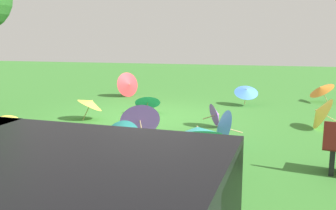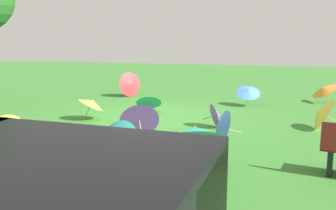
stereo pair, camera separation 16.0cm
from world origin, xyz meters
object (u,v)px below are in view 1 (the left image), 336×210
(parasol_blue_0, at_px, (246,91))
(parasol_blue_1, at_px, (221,127))
(parasol_yellow_0, at_px, (91,103))
(parasol_teal_0, at_px, (198,131))
(parasol_purple_0, at_px, (140,118))
(parasol_orange_1, at_px, (321,89))
(parasol_red_1, at_px, (129,84))
(parasol_purple_1, at_px, (216,115))
(parasol_yellow_1, at_px, (6,123))
(parasol_teal_1, at_px, (148,100))
(parasol_teal_2, at_px, (118,141))
(parasol_yellow_2, at_px, (319,112))

(parasol_blue_0, distance_m, parasol_blue_1, 4.75)
(parasol_yellow_0, xyz_separation_m, parasol_blue_0, (-3.95, -3.19, 0.02))
(parasol_teal_0, height_order, parasol_blue_1, parasol_teal_0)
(parasol_purple_0, distance_m, parasol_orange_1, 7.40)
(parasol_red_1, height_order, parasol_purple_1, parasol_red_1)
(parasol_yellow_1, distance_m, parasol_purple_0, 2.91)
(parasol_blue_1, bearing_deg, parasol_teal_0, 80.43)
(parasol_purple_0, bearing_deg, parasol_purple_1, -137.46)
(parasol_teal_0, height_order, parasol_orange_1, parasol_teal_0)
(parasol_teal_1, bearing_deg, parasol_red_1, -59.93)
(parasol_teal_2, bearing_deg, parasol_blue_0, -106.74)
(parasol_purple_1, height_order, parasol_blue_1, parasol_blue_1)
(parasol_yellow_1, height_order, parasol_blue_1, parasol_blue_1)
(parasol_blue_1, bearing_deg, parasol_red_1, -54.06)
(parasol_purple_1, distance_m, parasol_teal_2, 3.49)
(parasol_teal_0, xyz_separation_m, parasol_blue_0, (-0.54, -6.18, -0.13))
(parasol_blue_0, relative_size, parasol_yellow_1, 0.99)
(parasol_blue_0, xyz_separation_m, parasol_purple_1, (0.58, 3.18, -0.18))
(parasol_yellow_1, bearing_deg, parasol_purple_0, -162.77)
(parasol_teal_0, relative_size, parasol_blue_1, 1.28)
(parasol_blue_0, xyz_separation_m, parasol_yellow_2, (-1.88, 2.74, -0.07))
(parasol_yellow_2, relative_size, parasol_purple_0, 0.82)
(parasol_purple_0, bearing_deg, parasol_blue_1, 175.49)
(parasol_yellow_0, distance_m, parasol_orange_1, 7.77)
(parasol_yellow_0, bearing_deg, parasol_teal_1, -132.55)
(parasol_yellow_2, bearing_deg, parasol_teal_2, 43.86)
(parasol_blue_0, relative_size, parasol_purple_0, 0.86)
(parasol_purple_0, bearing_deg, parasol_blue_0, -114.74)
(parasol_yellow_0, relative_size, parasol_orange_1, 0.88)
(parasol_teal_2, distance_m, parasol_blue_1, 2.32)
(parasol_teal_2, xyz_separation_m, parasol_blue_1, (-1.62, -1.66, -0.03))
(parasol_teal_0, bearing_deg, parasol_purple_0, -45.19)
(parasol_red_1, height_order, parasol_teal_2, parasol_red_1)
(parasol_yellow_1, relative_size, parasol_teal_2, 0.95)
(parasol_yellow_0, height_order, parasol_teal_2, parasol_teal_2)
(parasol_yellow_1, bearing_deg, parasol_blue_0, -131.91)
(parasol_teal_0, distance_m, parasol_blue_0, 6.20)
(parasol_yellow_2, distance_m, parasol_purple_0, 4.41)
(parasol_red_1, bearing_deg, parasol_yellow_1, 84.85)
(parasol_purple_0, height_order, parasol_purple_1, parasol_purple_0)
(parasol_red_1, distance_m, parasol_yellow_0, 4.04)
(parasol_orange_1, bearing_deg, parasol_blue_0, 27.04)
(parasol_red_1, bearing_deg, parasol_purple_1, 133.14)
(parasol_purple_0, distance_m, parasol_blue_1, 1.82)
(parasol_purple_1, bearing_deg, parasol_blue_0, -100.28)
(parasol_teal_1, bearing_deg, parasol_purple_0, 103.37)
(parasol_yellow_0, height_order, parasol_blue_0, parasol_blue_0)
(parasol_red_1, height_order, parasol_yellow_0, parasol_red_1)
(parasol_yellow_1, xyz_separation_m, parasol_yellow_2, (-6.78, -2.71, 0.04))
(parasol_teal_0, xyz_separation_m, parasol_teal_1, (2.22, -4.29, -0.25))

